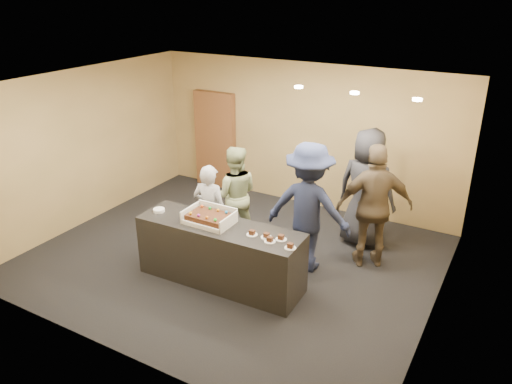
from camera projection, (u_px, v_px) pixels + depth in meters
room at (232, 178)px, 7.31m from camera, size 6.04×6.00×2.70m
serving_counter at (220, 254)px, 7.05m from camera, size 2.42×0.76×0.90m
storage_cabinet at (215, 140)px, 10.25m from camera, size 0.90×0.15×1.99m
cake_box at (210, 219)px, 6.95m from camera, size 0.67×0.46×0.20m
sheet_cake at (209, 216)px, 6.91m from camera, size 0.57×0.39×0.11m
plate_stack at (159, 210)px, 7.28m from camera, size 0.17×0.17×0.04m
slice_a at (252, 233)px, 6.61m from camera, size 0.15×0.15×0.07m
slice_b at (266, 236)px, 6.54m from camera, size 0.15×0.15×0.07m
slice_c at (270, 240)px, 6.43m from camera, size 0.15×0.15×0.07m
slice_d at (281, 238)px, 6.49m from camera, size 0.15×0.15×0.07m
slice_e at (290, 246)px, 6.28m from camera, size 0.15×0.15×0.07m
person_server_grey at (210, 212)px, 7.61m from camera, size 0.59×0.42×1.52m
person_sage_man at (234, 195)px, 8.08m from camera, size 1.00×0.94×1.63m
person_navy_man at (309, 208)px, 7.22m from camera, size 1.32×0.84×1.96m
person_brown_extra at (374, 207)px, 7.31m from camera, size 1.20×0.96×1.91m
person_dark_suit at (366, 188)px, 7.93m from camera, size 0.99×0.68×1.95m
ceiling_spotlights at (355, 93)px, 6.47m from camera, size 1.72×0.12×0.03m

